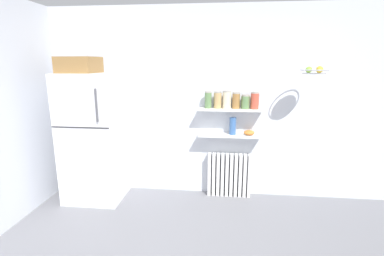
% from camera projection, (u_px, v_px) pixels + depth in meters
% --- Properties ---
extents(back_wall, '(7.04, 0.10, 2.60)m').
position_uv_depth(back_wall, '(209.00, 104.00, 3.98)').
color(back_wall, silver).
rests_on(back_wall, ground_plane).
extents(refrigerator, '(0.75, 0.70, 1.93)m').
position_uv_depth(refrigerator, '(93.00, 134.00, 3.87)').
color(refrigerator, silver).
rests_on(refrigerator, ground_plane).
extents(radiator, '(0.60, 0.12, 0.61)m').
position_uv_depth(radiator, '(229.00, 175.00, 4.05)').
color(radiator, white).
rests_on(radiator, ground_plane).
extents(wall_shelf_lower, '(0.87, 0.22, 0.02)m').
position_uv_depth(wall_shelf_lower, '(230.00, 135.00, 3.88)').
color(wall_shelf_lower, white).
extents(wall_shelf_upper, '(0.87, 0.22, 0.02)m').
position_uv_depth(wall_shelf_upper, '(231.00, 109.00, 3.80)').
color(wall_shelf_upper, white).
extents(storage_jar_0, '(0.09, 0.09, 0.23)m').
position_uv_depth(storage_jar_0, '(208.00, 100.00, 3.81)').
color(storage_jar_0, '#5B7F4C').
rests_on(storage_jar_0, wall_shelf_upper).
extents(storage_jar_1, '(0.10, 0.10, 0.23)m').
position_uv_depth(storage_jar_1, '(218.00, 100.00, 3.80)').
color(storage_jar_1, tan).
rests_on(storage_jar_1, wall_shelf_upper).
extents(storage_jar_2, '(0.11, 0.11, 0.24)m').
position_uv_depth(storage_jar_2, '(227.00, 100.00, 3.78)').
color(storage_jar_2, beige).
rests_on(storage_jar_2, wall_shelf_upper).
extents(storage_jar_3, '(0.10, 0.10, 0.22)m').
position_uv_depth(storage_jar_3, '(236.00, 101.00, 3.77)').
color(storage_jar_3, olive).
rests_on(storage_jar_3, wall_shelf_upper).
extents(storage_jar_4, '(0.11, 0.11, 0.19)m').
position_uv_depth(storage_jar_4, '(245.00, 102.00, 3.76)').
color(storage_jar_4, '#5B7F4C').
rests_on(storage_jar_4, wall_shelf_upper).
extents(storage_jar_5, '(0.11, 0.11, 0.23)m').
position_uv_depth(storage_jar_5, '(255.00, 101.00, 3.74)').
color(storage_jar_5, '#C64C38').
rests_on(storage_jar_5, wall_shelf_upper).
extents(vase, '(0.09, 0.09, 0.24)m').
position_uv_depth(vase, '(233.00, 126.00, 3.85)').
color(vase, '#38609E').
rests_on(vase, wall_shelf_lower).
extents(shelf_bowl, '(0.15, 0.15, 0.07)m').
position_uv_depth(shelf_bowl, '(249.00, 133.00, 3.85)').
color(shelf_bowl, orange).
rests_on(shelf_bowl, wall_shelf_lower).
extents(hanging_fruit_basket, '(0.32, 0.32, 0.09)m').
position_uv_depth(hanging_fruit_basket, '(314.00, 71.00, 3.34)').
color(hanging_fruit_basket, '#B2B2B7').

